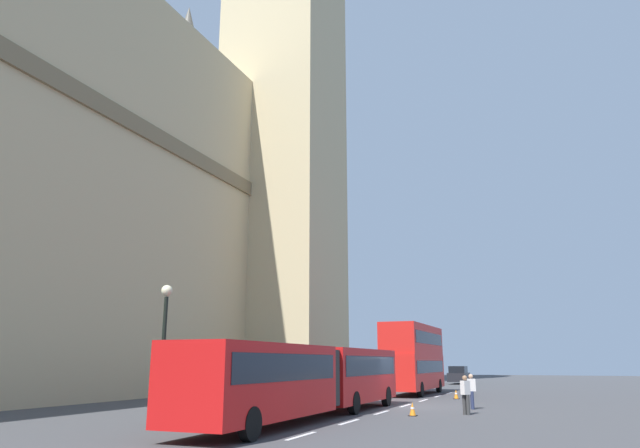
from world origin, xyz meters
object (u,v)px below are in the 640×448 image
at_px(traffic_cone_middle, 456,394).
at_px(pedestrian_near_cones, 466,393).
at_px(street_lamp, 164,341).
at_px(double_decker_bus, 414,356).
at_px(pedestrian_by_kerb, 472,390).
at_px(articulated_bus, 312,375).
at_px(traffic_cone_west, 412,409).
at_px(sedan_lead, 459,375).

relative_size(traffic_cone_middle, pedestrian_near_cones, 0.34).
height_order(traffic_cone_middle, street_lamp, street_lamp).
relative_size(double_decker_bus, pedestrian_near_cones, 6.09).
bearing_deg(street_lamp, pedestrian_near_cones, -51.40).
bearing_deg(street_lamp, pedestrian_by_kerb, -41.58).
height_order(articulated_bus, traffic_cone_middle, articulated_bus).
relative_size(street_lamp, pedestrian_near_cones, 3.12).
bearing_deg(traffic_cone_west, pedestrian_near_cones, -54.78).
distance_m(articulated_bus, traffic_cone_west, 4.68).
xyz_separation_m(articulated_bus, street_lamp, (-4.29, 4.51, 1.31)).
relative_size(traffic_cone_middle, street_lamp, 0.11).
xyz_separation_m(articulated_bus, double_decker_bus, (19.28, 0.00, 0.96)).
height_order(street_lamp, pedestrian_by_kerb, street_lamp).
bearing_deg(articulated_bus, street_lamp, 133.57).
distance_m(double_decker_bus, pedestrian_by_kerb, 13.50).
xyz_separation_m(sedan_lead, street_lamp, (-44.89, 4.44, 2.14)).
bearing_deg(double_decker_bus, pedestrian_by_kerb, -155.09).
bearing_deg(pedestrian_by_kerb, sedan_lead, 9.66).
bearing_deg(traffic_cone_west, street_lamp, 129.41).
height_order(sedan_lead, traffic_cone_middle, sedan_lead).
xyz_separation_m(articulated_bus, pedestrian_by_kerb, (7.14, -5.63, -0.83)).
height_order(articulated_bus, sedan_lead, articulated_bus).
bearing_deg(pedestrian_near_cones, double_decker_bus, 20.68).
relative_size(articulated_bus, pedestrian_by_kerb, 10.80).
distance_m(street_lamp, pedestrian_near_cones, 13.35).
bearing_deg(traffic_cone_west, double_decker_bus, 12.42).
height_order(double_decker_bus, pedestrian_by_kerb, double_decker_bus).
xyz_separation_m(double_decker_bus, pedestrian_by_kerb, (-12.13, -5.64, -1.80)).
height_order(double_decker_bus, traffic_cone_west, double_decker_bus).
bearing_deg(sedan_lead, pedestrian_near_cones, -170.93).
relative_size(articulated_bus, street_lamp, 3.46).
relative_size(sedan_lead, street_lamp, 0.83).
distance_m(articulated_bus, double_decker_bus, 19.30).
bearing_deg(double_decker_bus, traffic_cone_middle, -139.74).
distance_m(articulated_bus, street_lamp, 6.36).
distance_m(articulated_bus, traffic_cone_middle, 15.51).
xyz_separation_m(articulated_bus, traffic_cone_west, (2.46, -3.70, -1.46)).
height_order(sedan_lead, pedestrian_near_cones, sedan_lead).
height_order(traffic_cone_west, pedestrian_by_kerb, pedestrian_by_kerb).
distance_m(pedestrian_near_cones, pedestrian_by_kerb, 3.21).
height_order(street_lamp, pedestrian_near_cones, street_lamp).
xyz_separation_m(traffic_cone_west, street_lamp, (-6.75, 8.21, 2.77)).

